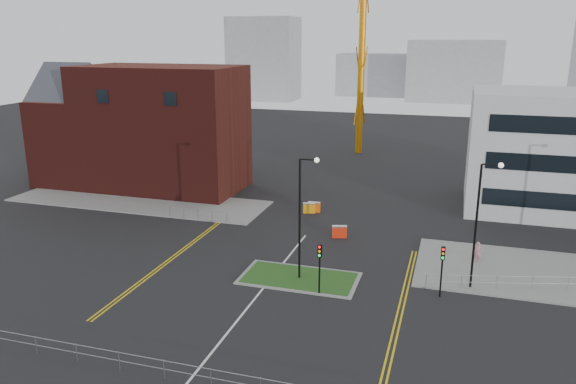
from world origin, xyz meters
name	(u,v)px	position (x,y,z in m)	size (l,w,h in m)	color
ground	(232,327)	(0.00, 0.00, 0.00)	(200.00, 200.00, 0.00)	black
pavement_left	(138,201)	(-20.00, 22.00, 0.06)	(28.00, 8.00, 0.12)	slate
island_kerb	(299,278)	(2.00, 8.00, 0.04)	(8.60, 4.60, 0.08)	slate
grass_island	(299,278)	(2.00, 8.00, 0.06)	(8.00, 4.00, 0.12)	#1C4416
brick_building	(139,129)	(-22.97, 28.00, 6.85)	(24.20, 10.07, 14.24)	#471511
streetlamp_island	(303,209)	(2.22, 8.00, 5.41)	(1.46, 0.36, 9.18)	black
streetlamp_right_near	(480,216)	(14.22, 10.00, 5.41)	(1.46, 0.36, 9.18)	black
traffic_light_island	(320,259)	(4.00, 5.98, 2.57)	(0.28, 0.33, 3.65)	black
traffic_light_right	(442,262)	(12.00, 7.98, 2.57)	(0.28, 0.33, 3.65)	black
railing_front	(187,369)	(0.00, -6.00, 0.78)	(24.05, 0.05, 1.10)	gray
railing_left	(198,213)	(-11.00, 18.00, 0.74)	(6.05, 0.05, 1.10)	gray
railing_right	(569,281)	(20.50, 11.50, 0.78)	(19.05, 5.05, 1.10)	gray
centre_line	(244,312)	(0.00, 2.00, 0.01)	(0.15, 30.00, 0.01)	silver
yellow_left_a	(177,253)	(-9.00, 10.00, 0.01)	(0.12, 24.00, 0.01)	gold
yellow_left_b	(181,253)	(-8.70, 10.00, 0.01)	(0.12, 24.00, 0.01)	gold
yellow_right_a	(399,305)	(9.50, 6.00, 0.01)	(0.12, 20.00, 0.01)	gold
yellow_right_b	(404,305)	(9.80, 6.00, 0.01)	(0.12, 20.00, 0.01)	gold
skyline_a	(264,59)	(-40.00, 120.00, 11.00)	(18.00, 12.00, 22.00)	gray
skyline_b	(454,71)	(10.00, 130.00, 8.00)	(24.00, 12.00, 16.00)	gray
skyline_d	(390,75)	(-8.00, 140.00, 6.00)	(30.00, 12.00, 12.00)	gray
pedestrian	(478,252)	(14.54, 15.10, 0.84)	(0.61, 0.40, 1.68)	#BA787F
barrier_left	(309,208)	(-1.38, 23.53, 0.56)	(1.30, 0.72, 1.04)	orange
barrier_mid	(339,231)	(3.00, 17.44, 0.59)	(1.35, 0.75, 1.08)	red
barrier_right	(314,207)	(-1.00, 24.00, 0.56)	(1.25, 0.46, 1.04)	#F05E0D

